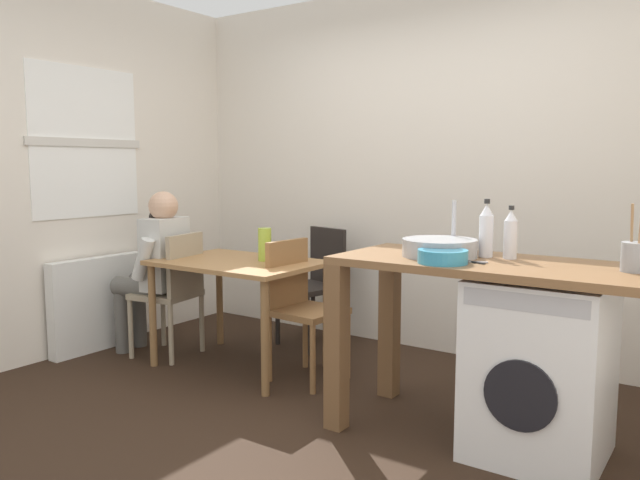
# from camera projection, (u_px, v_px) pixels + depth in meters

# --- Properties ---
(ground_plane) EXTENTS (5.46, 5.46, 0.00)m
(ground_plane) POSITION_uv_depth(u_px,v_px,m) (288.00, 424.00, 3.37)
(ground_plane) COLOR black
(wall_back) EXTENTS (4.60, 0.10, 2.70)m
(wall_back) POSITION_uv_depth(u_px,v_px,m) (430.00, 170.00, 4.64)
(wall_back) COLOR silver
(wall_back) RESTS_ON ground_plane
(wall_window_side) EXTENTS (0.12, 3.80, 2.70)m
(wall_window_side) POSITION_uv_depth(u_px,v_px,m) (46.00, 170.00, 4.42)
(wall_window_side) COLOR silver
(wall_window_side) RESTS_ON ground_plane
(radiator) EXTENTS (0.10, 0.80, 0.70)m
(radiator) POSITION_uv_depth(u_px,v_px,m) (99.00, 303.00, 4.71)
(radiator) COLOR white
(radiator) RESTS_ON ground_plane
(dining_table) EXTENTS (1.10, 0.76, 0.74)m
(dining_table) POSITION_uv_depth(u_px,v_px,m) (239.00, 275.00, 4.26)
(dining_table) COLOR #9E7042
(dining_table) RESTS_ON ground_plane
(chair_person_seat) EXTENTS (0.46, 0.46, 0.90)m
(chair_person_seat) POSITION_uv_depth(u_px,v_px,m) (174.00, 287.00, 4.51)
(chair_person_seat) COLOR gray
(chair_person_seat) RESTS_ON ground_plane
(chair_opposite) EXTENTS (0.43, 0.43, 0.90)m
(chair_opposite) POSITION_uv_depth(u_px,v_px,m) (300.00, 301.00, 4.05)
(chair_opposite) COLOR olive
(chair_opposite) RESTS_ON ground_plane
(chair_spare_by_wall) EXTENTS (0.49, 0.49, 0.90)m
(chair_spare_by_wall) POSITION_uv_depth(u_px,v_px,m) (318.00, 279.00, 4.84)
(chair_spare_by_wall) COLOR black
(chair_spare_by_wall) RESTS_ON ground_plane
(seated_person) EXTENTS (0.53, 0.53, 1.20)m
(seated_person) POSITION_uv_depth(u_px,v_px,m) (156.00, 264.00, 4.56)
(seated_person) COLOR #595651
(seated_person) RESTS_ON ground_plane
(kitchen_counter) EXTENTS (1.50, 0.68, 0.92)m
(kitchen_counter) POSITION_uv_depth(u_px,v_px,m) (448.00, 288.00, 3.19)
(kitchen_counter) COLOR brown
(kitchen_counter) RESTS_ON ground_plane
(washing_machine) EXTENTS (0.60, 0.61, 0.86)m
(washing_machine) POSITION_uv_depth(u_px,v_px,m) (540.00, 368.00, 2.96)
(washing_machine) COLOR white
(washing_machine) RESTS_ON ground_plane
(sink_basin) EXTENTS (0.38, 0.38, 0.09)m
(sink_basin) POSITION_uv_depth(u_px,v_px,m) (440.00, 248.00, 3.20)
(sink_basin) COLOR #9EA0A5
(sink_basin) RESTS_ON kitchen_counter
(tap) EXTENTS (0.02, 0.02, 0.28)m
(tap) POSITION_uv_depth(u_px,v_px,m) (454.00, 226.00, 3.33)
(tap) COLOR #B2B2B7
(tap) RESTS_ON kitchen_counter
(bottle_tall_green) EXTENTS (0.07, 0.07, 0.30)m
(bottle_tall_green) POSITION_uv_depth(u_px,v_px,m) (486.00, 231.00, 3.17)
(bottle_tall_green) COLOR silver
(bottle_tall_green) RESTS_ON kitchen_counter
(bottle_squat_brown) EXTENTS (0.07, 0.07, 0.27)m
(bottle_squat_brown) POSITION_uv_depth(u_px,v_px,m) (511.00, 235.00, 3.11)
(bottle_squat_brown) COLOR silver
(bottle_squat_brown) RESTS_ON kitchen_counter
(mixing_bowl) EXTENTS (0.24, 0.24, 0.07)m
(mixing_bowl) POSITION_uv_depth(u_px,v_px,m) (443.00, 256.00, 2.98)
(mixing_bowl) COLOR teal
(mixing_bowl) RESTS_ON kitchen_counter
(utensil_crock) EXTENTS (0.11, 0.11, 0.30)m
(utensil_crock) POSITION_uv_depth(u_px,v_px,m) (634.00, 256.00, 2.73)
(utensil_crock) COLOR gray
(utensil_crock) RESTS_ON kitchen_counter
(vase) EXTENTS (0.09, 0.09, 0.22)m
(vase) POSITION_uv_depth(u_px,v_px,m) (265.00, 244.00, 4.23)
(vase) COLOR #A8C63D
(vase) RESTS_ON dining_table
(scissors) EXTENTS (0.15, 0.06, 0.01)m
(scissors) POSITION_uv_depth(u_px,v_px,m) (472.00, 262.00, 3.00)
(scissors) COLOR #B2B2B7
(scissors) RESTS_ON kitchen_counter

